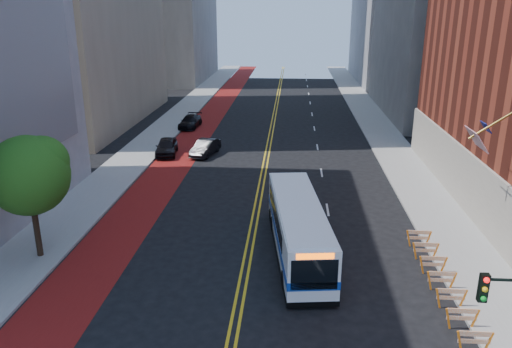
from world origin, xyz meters
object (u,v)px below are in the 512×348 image
object	(u,v)px
street_tree	(30,172)
car_b	(205,148)
car_a	(167,147)
car_c	(190,122)
transit_bus	(298,227)

from	to	relation	value
street_tree	car_b	bearing A→B (deg)	74.82
car_a	car_c	bearing A→B (deg)	82.64
street_tree	car_c	size ratio (longest dim) A/B	1.42
car_b	transit_bus	bearing A→B (deg)	-53.00
street_tree	car_b	distance (m)	21.61
street_tree	transit_bus	bearing A→B (deg)	6.27
transit_bus	car_b	distance (m)	20.72
car_a	car_c	world-z (taller)	car_a
street_tree	transit_bus	xyz separation A→B (m)	(13.96, 1.53, -3.33)
transit_bus	car_b	xyz separation A→B (m)	(-8.41, 18.92, -0.87)
transit_bus	car_c	xyz separation A→B (m)	(-12.01, 29.86, -0.90)
transit_bus	car_a	world-z (taller)	transit_bus
street_tree	car_c	xyz separation A→B (m)	(1.94, 31.39, -4.23)
street_tree	transit_bus	size ratio (longest dim) A/B	0.60
car_c	transit_bus	bearing A→B (deg)	-64.34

